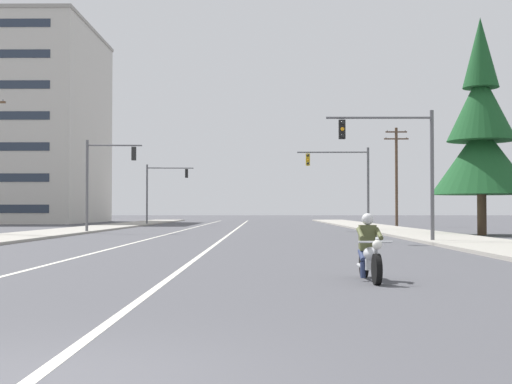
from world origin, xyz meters
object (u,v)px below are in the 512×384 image
object	(u,v)px
motorcycle_with_rider	(369,254)
traffic_signal_mid_left	(161,185)
traffic_signal_near_right	(401,155)
utility_pole_right_far	(396,173)
traffic_signal_near_left	(103,173)
conifer_tree_right_verge_far	(481,135)
traffic_signal_mid_right	(347,175)

from	to	relation	value
motorcycle_with_rider	traffic_signal_mid_left	distance (m)	57.33
traffic_signal_mid_left	traffic_signal_near_right	bearing A→B (deg)	-66.28
motorcycle_with_rider	utility_pole_right_far	world-z (taller)	utility_pole_right_far
traffic_signal_mid_left	utility_pole_right_far	bearing A→B (deg)	-15.02
utility_pole_right_far	motorcycle_with_rider	bearing A→B (deg)	-101.66
traffic_signal_near_left	traffic_signal_mid_left	world-z (taller)	same
traffic_signal_near_right	traffic_signal_mid_left	size ratio (longest dim) A/B	1.00
traffic_signal_near_right	motorcycle_with_rider	bearing A→B (deg)	-103.60
motorcycle_with_rider	conifer_tree_right_verge_far	bearing A→B (deg)	67.89
motorcycle_with_rider	utility_pole_right_far	bearing A→B (deg)	78.34
traffic_signal_near_right	traffic_signal_mid_right	size ratio (longest dim) A/B	1.00
motorcycle_with_rider	traffic_signal_mid_left	world-z (taller)	traffic_signal_mid_left
motorcycle_with_rider	conifer_tree_right_verge_far	xyz separation A→B (m)	(11.07, 27.24, 5.54)
traffic_signal_mid_left	traffic_signal_near_left	bearing A→B (deg)	-90.50
traffic_signal_near_right	conifer_tree_right_verge_far	distance (m)	12.26
traffic_signal_near_left	traffic_signal_mid_left	bearing A→B (deg)	89.50
traffic_signal_near_right	traffic_signal_mid_left	bearing A→B (deg)	113.72
traffic_signal_mid_left	conifer_tree_right_verge_far	xyz separation A→B (m)	(23.79, -28.55, 2.03)
traffic_signal_near_left	utility_pole_right_far	distance (m)	29.80
traffic_signal_mid_right	traffic_signal_mid_left	size ratio (longest dim) A/B	1.00
traffic_signal_near_left	utility_pole_right_far	xyz separation A→B (m)	(23.18, 18.69, 0.96)
traffic_signal_near_left	traffic_signal_mid_left	distance (m)	24.86
motorcycle_with_rider	traffic_signal_near_right	size ratio (longest dim) A/B	0.35
traffic_signal_near_right	conifer_tree_right_verge_far	size ratio (longest dim) A/B	0.46
motorcycle_with_rider	conifer_tree_right_verge_far	world-z (taller)	conifer_tree_right_verge_far
traffic_signal_mid_right	traffic_signal_mid_left	distance (m)	25.51
motorcycle_with_rider	traffic_signal_near_right	bearing A→B (deg)	76.40
traffic_signal_near_right	traffic_signal_mid_right	xyz separation A→B (m)	(-0.14, 19.26, 0.02)
motorcycle_with_rider	traffic_signal_near_right	xyz separation A→B (m)	(4.19, 17.30, 3.52)
traffic_signal_mid_left	utility_pole_right_far	distance (m)	23.79
traffic_signal_mid_right	utility_pole_right_far	size ratio (longest dim) A/B	0.67
traffic_signal_near_right	utility_pole_right_far	size ratio (longest dim) A/B	0.67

